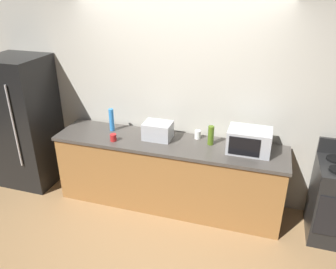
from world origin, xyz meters
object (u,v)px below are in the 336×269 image
Objects in this scene: bottle_olive_oil at (211,135)px; mug_white at (198,135)px; refrigerator at (26,122)px; bottle_spray_cleaner at (112,120)px; mug_red at (113,138)px; microwave at (249,141)px; toaster_oven at (158,131)px.

mug_white is (-0.18, 0.11, -0.06)m from bottle_olive_oil.
refrigerator is 6.09× the size of bottle_spray_cleaner.
refrigerator is 7.66× the size of bottle_olive_oil.
bottle_spray_cleaner reaches higher than mug_white.
bottle_olive_oil is at bearing 12.57° from mug_red.
bottle_spray_cleaner is 0.33m from mug_red.
refrigerator reaches higher than mug_red.
mug_red is (-1.59, -0.21, -0.09)m from microwave.
microwave is 2.04× the size of bottle_olive_oil.
toaster_oven is at bearing -177.33° from bottle_olive_oil.
toaster_oven reaches higher than mug_red.
refrigerator is 16.91× the size of mug_white.
toaster_oven is at bearing 1.82° from refrigerator.
mug_white is (-0.63, 0.15, -0.08)m from microwave.
refrigerator reaches higher than bottle_spray_cleaner.
toaster_oven is 0.65m from bottle_spray_cleaner.
mug_white reaches higher than mug_red.
bottle_olive_oil is 2.21× the size of mug_white.
refrigerator reaches higher than toaster_oven.
refrigerator is 5.29× the size of toaster_oven.
mug_white is (0.96, 0.37, 0.01)m from mug_red.
bottle_spray_cleaner reaches higher than microwave.
mug_white is at bearing 4.86° from refrigerator.
mug_white is (1.11, 0.09, -0.09)m from bottle_spray_cleaner.
toaster_oven is 0.49m from mug_white.
refrigerator is 1.91m from toaster_oven.
microwave is at bearing 7.63° from mug_red.
bottle_spray_cleaner is at bearing 118.28° from mug_red.
bottle_olive_oil is (2.55, 0.09, 0.12)m from refrigerator.
bottle_olive_oil is 0.80× the size of bottle_spray_cleaner.
mug_white is at bearing 166.20° from microwave.
mug_white is at bearing 16.80° from toaster_oven.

